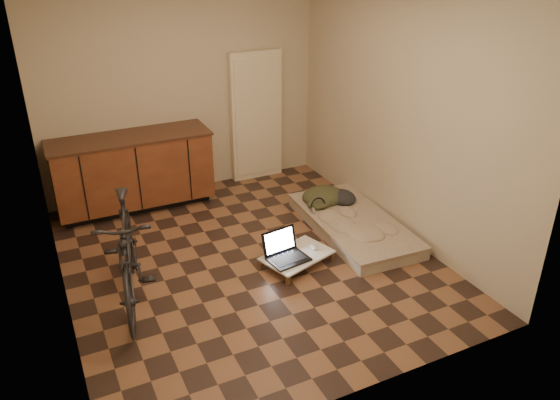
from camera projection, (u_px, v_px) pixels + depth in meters
name	position (u px, v px, depth m)	size (l,w,h in m)	color
room_shell	(245.00, 139.00, 5.02)	(3.50, 4.00, 2.60)	brown
cabinets	(133.00, 172.00, 6.47)	(1.84, 0.62, 0.91)	black
appliance_panel	(256.00, 116.00, 7.16)	(0.70, 0.10, 1.70)	beige
bicycle	(127.00, 248.00, 4.75)	(0.49, 1.65, 1.07)	black
futon	(353.00, 224.00, 6.11)	(0.92, 1.78, 0.15)	#B6A991
clothing_pile	(329.00, 192.00, 6.45)	(0.55, 0.46, 0.22)	#32351F
headphones	(318.00, 205.00, 6.21)	(0.22, 0.20, 0.14)	black
lap_desk	(297.00, 256.00, 5.46)	(0.78, 0.63, 0.11)	brown
laptop	(286.00, 253.00, 5.38)	(0.42, 0.39, 0.26)	black
mouse	(314.00, 247.00, 5.55)	(0.07, 0.11, 0.04)	silver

